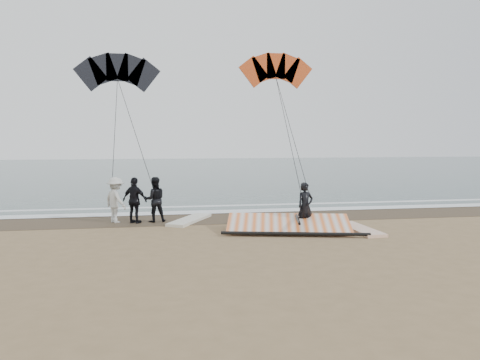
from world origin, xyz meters
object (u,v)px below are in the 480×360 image
object	(u,v)px
sail_rig	(285,226)
board_cream	(190,220)
man_main	(305,206)
board_white	(359,229)

from	to	relation	value
sail_rig	board_cream	bearing A→B (deg)	140.95
man_main	board_white	size ratio (longest dim) A/B	0.65
board_white	board_cream	distance (m)	6.12
board_cream	sail_rig	world-z (taller)	sail_rig
board_white	sail_rig	distance (m)	2.51
man_main	board_cream	xyz separation A→B (m)	(-3.73, 2.29, -0.75)
board_cream	board_white	bearing A→B (deg)	2.49
man_main	sail_rig	distance (m)	0.96
man_main	sail_rig	xyz separation A→B (m)	(-0.72, -0.15, -0.61)
board_white	board_cream	xyz separation A→B (m)	(-5.50, 2.69, 0.00)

